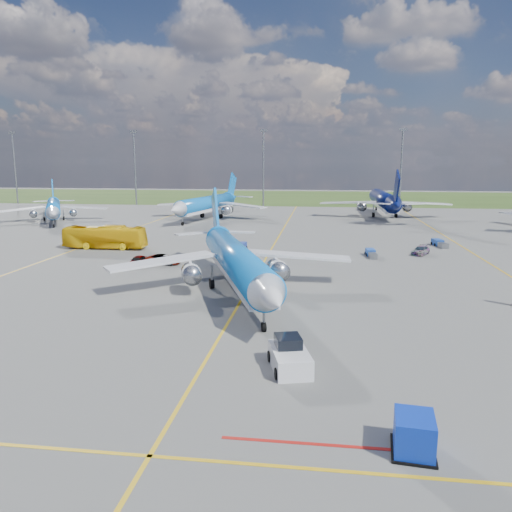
# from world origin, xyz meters

# --- Properties ---
(ground) EXTENTS (400.00, 400.00, 0.00)m
(ground) POSITION_xyz_m (0.00, 0.00, 0.00)
(ground) COLOR #5B5B58
(ground) RESTS_ON ground
(grass_strip) EXTENTS (400.00, 80.00, 0.01)m
(grass_strip) POSITION_xyz_m (0.00, 150.00, 0.00)
(grass_strip) COLOR #2D4719
(grass_strip) RESTS_ON ground
(taxiway_lines) EXTENTS (60.25, 160.00, 0.02)m
(taxiway_lines) POSITION_xyz_m (0.17, 27.70, 0.01)
(taxiway_lines) COLOR gold
(taxiway_lines) RESTS_ON ground
(floodlight_masts) EXTENTS (202.20, 0.50, 22.70)m
(floodlight_masts) POSITION_xyz_m (10.00, 110.00, 12.56)
(floodlight_masts) COLOR slate
(floodlight_masts) RESTS_ON ground
(bg_jet_nw) EXTENTS (38.65, 41.79, 8.80)m
(bg_jet_nw) POSITION_xyz_m (-52.29, 64.99, 0.00)
(bg_jet_nw) COLOR blue
(bg_jet_nw) RESTS_ON ground
(bg_jet_nnw) EXTENTS (36.30, 43.72, 10.20)m
(bg_jet_nnw) POSITION_xyz_m (-19.21, 74.70, 0.00)
(bg_jet_nnw) COLOR blue
(bg_jet_nnw) RESTS_ON ground
(bg_jet_n) EXTENTS (33.77, 43.98, 11.39)m
(bg_jet_n) POSITION_xyz_m (22.76, 86.72, 0.00)
(bg_jet_n) COLOR #081145
(bg_jet_n) RESTS_ON ground
(main_airliner) EXTENTS (39.22, 44.56, 9.74)m
(main_airliner) POSITION_xyz_m (-0.93, 9.38, 0.00)
(main_airliner) COLOR blue
(main_airliner) RESTS_ON ground
(pushback_tug) EXTENTS (3.28, 6.17, 2.05)m
(pushback_tug) POSITION_xyz_m (5.74, -9.18, 0.83)
(pushback_tug) COLOR silver
(pushback_tug) RESTS_ON ground
(uld_container) EXTENTS (2.03, 2.43, 1.80)m
(uld_container) POSITION_xyz_m (12.16, -18.03, 0.90)
(uld_container) COLOR #0C2DAE
(uld_container) RESTS_ON ground
(apron_bus) EXTENTS (12.88, 3.02, 3.59)m
(apron_bus) POSITION_xyz_m (-25.82, 32.97, 1.79)
(apron_bus) COLOR yellow
(apron_bus) RESTS_ON ground
(service_car_a) EXTENTS (1.75, 3.86, 1.29)m
(service_car_a) POSITION_xyz_m (-16.07, 21.17, 0.64)
(service_car_a) COLOR #999999
(service_car_a) RESTS_ON ground
(service_car_b) EXTENTS (4.92, 2.72, 1.30)m
(service_car_b) POSITION_xyz_m (-13.02, 22.53, 0.65)
(service_car_b) COLOR #999999
(service_car_b) RESTS_ON ground
(service_car_c) EXTENTS (3.52, 4.54, 1.23)m
(service_car_c) POSITION_xyz_m (22.10, 34.05, 0.61)
(service_car_c) COLOR #999999
(service_car_c) RESTS_ON ground
(baggage_tug_w) EXTENTS (1.39, 4.26, 0.94)m
(baggage_tug_w) POSITION_xyz_m (14.79, 31.61, 0.44)
(baggage_tug_w) COLOR #1C48AA
(baggage_tug_w) RESTS_ON ground
(baggage_tug_c) EXTENTS (1.60, 5.18, 1.15)m
(baggage_tug_c) POSITION_xyz_m (-4.62, 33.21, 0.54)
(baggage_tug_c) COLOR navy
(baggage_tug_c) RESTS_ON ground
(baggage_tug_e) EXTENTS (1.87, 4.62, 1.01)m
(baggage_tug_e) POSITION_xyz_m (26.44, 41.86, 0.47)
(baggage_tug_e) COLOR #193F96
(baggage_tug_e) RESTS_ON ground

